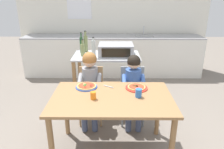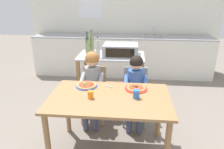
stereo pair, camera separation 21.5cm
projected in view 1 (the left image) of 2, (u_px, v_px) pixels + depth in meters
The scene contains 19 objects.
ground_plane at pixel (112, 103), 3.78m from camera, with size 12.23×12.23×0.00m, color slate.
back_wall_tiled at pixel (113, 14), 5.07m from camera, with size 4.48×0.14×2.70m.
kitchen_counter at pixel (113, 55), 5.00m from camera, with size 4.03×0.60×1.11m.
kitchen_island_cart at pixel (107, 73), 3.51m from camera, with size 1.05×0.61×0.90m.
toaster_oven at pixel (116, 50), 3.37m from camera, with size 0.54×0.41×0.18m.
bottle_clear_vinegar at pixel (83, 50), 3.32m from camera, with size 0.07×0.07×0.26m.
bottle_brown_beer at pixel (94, 49), 3.21m from camera, with size 0.06×0.06×0.32m.
bottle_tall_green_wine at pixel (86, 43), 3.55m from camera, with size 0.07×0.07×0.35m.
bottle_dark_olive_oil at pixel (81, 45), 3.50m from camera, with size 0.05×0.05×0.34m.
dining_table at pixel (112, 105), 2.41m from camera, with size 1.34×0.84×0.75m.
dining_chair_left at pixel (91, 90), 3.15m from camera, with size 0.36×0.36×0.81m.
dining_chair_right at pixel (132, 91), 3.15m from camera, with size 0.36×0.36×0.81m.
child_in_grey_shirt at pixel (90, 80), 2.97m from camera, with size 0.32×0.42×1.06m.
child_in_blue_striped_shirt at pixel (133, 83), 2.97m from camera, with size 0.32×0.42×1.02m.
pizza_plate_blue_rimmed at pixel (87, 86), 2.61m from camera, with size 0.26×0.26×0.03m.
pizza_plate_red_rimmed at pixel (136, 87), 2.58m from camera, with size 0.27×0.27×0.03m.
drinking_cup_blue at pixel (139, 93), 2.35m from camera, with size 0.07×0.07×0.10m, color blue.
drinking_cup_orange at pixel (93, 95), 2.31m from camera, with size 0.06×0.06×0.08m, color orange.
serving_spoon at pixel (109, 86), 2.62m from camera, with size 0.01×0.01×0.14m, color #B7BABF.
Camera 1 is at (0.02, -2.13, 1.83)m, focal length 34.35 mm.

